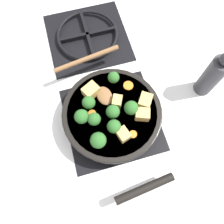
% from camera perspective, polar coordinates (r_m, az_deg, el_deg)
% --- Properties ---
extents(ground_plane, '(2.40, 2.40, 0.00)m').
position_cam_1_polar(ground_plane, '(0.75, 0.00, -2.00)').
color(ground_plane, white).
extents(front_burner_grate, '(0.31, 0.31, 0.03)m').
position_cam_1_polar(front_burner_grate, '(0.74, 0.00, -1.71)').
color(front_burner_grate, black).
rests_on(front_burner_grate, ground_plane).
extents(rear_burner_grate, '(0.31, 0.31, 0.03)m').
position_cam_1_polar(rear_burner_grate, '(0.92, -6.39, 19.18)').
color(rear_burner_grate, black).
rests_on(rear_burner_grate, ground_plane).
extents(skillet_pan, '(0.32, 0.42, 0.05)m').
position_cam_1_polar(skillet_pan, '(0.70, 0.09, -0.80)').
color(skillet_pan, black).
rests_on(skillet_pan, front_burner_grate).
extents(wooden_spoon, '(0.24, 0.21, 0.02)m').
position_cam_1_polar(wooden_spoon, '(0.74, -4.74, 9.84)').
color(wooden_spoon, brown).
rests_on(wooden_spoon, skillet_pan).
extents(tofu_cube_center_large, '(0.04, 0.05, 0.03)m').
position_cam_1_polar(tofu_cube_center_large, '(0.68, 1.33, 2.83)').
color(tofu_cube_center_large, tan).
rests_on(tofu_cube_center_large, skillet_pan).
extents(tofu_cube_near_handle, '(0.04, 0.05, 0.03)m').
position_cam_1_polar(tofu_cube_near_handle, '(0.65, 2.93, -5.86)').
color(tofu_cube_near_handle, tan).
rests_on(tofu_cube_near_handle, skillet_pan).
extents(tofu_cube_east_chunk, '(0.05, 0.05, 0.03)m').
position_cam_1_polar(tofu_cube_east_chunk, '(0.67, 7.94, -0.62)').
color(tofu_cube_east_chunk, tan).
rests_on(tofu_cube_east_chunk, skillet_pan).
extents(tofu_cube_west_chunk, '(0.06, 0.06, 0.04)m').
position_cam_1_polar(tofu_cube_west_chunk, '(0.69, 8.53, 3.07)').
color(tofu_cube_west_chunk, tan).
rests_on(tofu_cube_west_chunk, skillet_pan).
extents(tofu_cube_back_piece, '(0.06, 0.06, 0.04)m').
position_cam_1_polar(tofu_cube_back_piece, '(0.69, -5.51, 5.48)').
color(tofu_cube_back_piece, tan).
rests_on(tofu_cube_back_piece, skillet_pan).
extents(broccoli_floret_near_spoon, '(0.04, 0.04, 0.05)m').
position_cam_1_polar(broccoli_floret_near_spoon, '(0.65, 0.38, 0.13)').
color(broccoli_floret_near_spoon, '#709956').
rests_on(broccoli_floret_near_spoon, skillet_pan).
extents(broccoli_floret_center_top, '(0.05, 0.05, 0.05)m').
position_cam_1_polar(broccoli_floret_center_top, '(0.63, -3.62, -7.40)').
color(broccoli_floret_center_top, '#709956').
rests_on(broccoli_floret_center_top, skillet_pan).
extents(broccoli_floret_east_rim, '(0.04, 0.04, 0.04)m').
position_cam_1_polar(broccoli_floret_east_rim, '(0.71, 0.40, 8.99)').
color(broccoli_floret_east_rim, '#709956').
rests_on(broccoli_floret_east_rim, skillet_pan).
extents(broccoli_floret_west_rim, '(0.04, 0.04, 0.05)m').
position_cam_1_polar(broccoli_floret_west_rim, '(0.65, -7.91, -1.25)').
color(broccoli_floret_west_rim, '#709956').
rests_on(broccoli_floret_west_rim, skillet_pan).
extents(broccoli_floret_north_edge, '(0.04, 0.04, 0.05)m').
position_cam_1_polar(broccoli_floret_north_edge, '(0.66, 5.05, 1.06)').
color(broccoli_floret_north_edge, '#709956').
rests_on(broccoli_floret_north_edge, skillet_pan).
extents(broccoli_floret_south_cluster, '(0.04, 0.04, 0.05)m').
position_cam_1_polar(broccoli_floret_south_cluster, '(0.67, -6.11, 2.46)').
color(broccoli_floret_south_cluster, '#709956').
rests_on(broccoli_floret_south_cluster, skillet_pan).
extents(broccoli_floret_mid_floret, '(0.04, 0.04, 0.05)m').
position_cam_1_polar(broccoli_floret_mid_floret, '(0.64, 0.51, -3.80)').
color(broccoli_floret_mid_floret, '#709956').
rests_on(broccoli_floret_mid_floret, skillet_pan).
extents(broccoli_floret_small_inner, '(0.04, 0.04, 0.05)m').
position_cam_1_polar(broccoli_floret_small_inner, '(0.65, -4.70, -1.89)').
color(broccoli_floret_small_inner, '#709956').
rests_on(broccoli_floret_small_inner, skillet_pan).
extents(carrot_slice_orange_thin, '(0.02, 0.02, 0.01)m').
position_cam_1_polar(carrot_slice_orange_thin, '(0.66, 5.51, -5.80)').
color(carrot_slice_orange_thin, orange).
rests_on(carrot_slice_orange_thin, skillet_pan).
extents(carrot_slice_near_center, '(0.02, 0.02, 0.01)m').
position_cam_1_polar(carrot_slice_near_center, '(0.68, -5.20, -0.40)').
color(carrot_slice_near_center, orange).
rests_on(carrot_slice_near_center, skillet_pan).
extents(carrot_slice_edge_slice, '(0.03, 0.03, 0.01)m').
position_cam_1_polar(carrot_slice_edge_slice, '(0.72, 4.28, 6.88)').
color(carrot_slice_edge_slice, orange).
rests_on(carrot_slice_edge_slice, skillet_pan).
extents(pepper_mill, '(0.06, 0.06, 0.20)m').
position_cam_1_polar(pepper_mill, '(0.79, 24.78, 8.68)').
color(pepper_mill, '#333338').
rests_on(pepper_mill, ground_plane).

